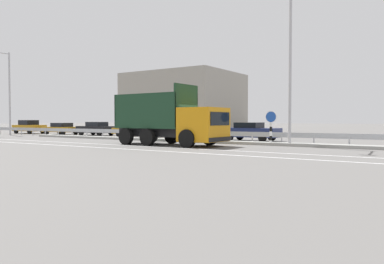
{
  "coord_description": "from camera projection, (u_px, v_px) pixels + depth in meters",
  "views": [
    {
      "loc": [
        12.42,
        -19.3,
        1.57
      ],
      "look_at": [
        -1.07,
        1.3,
        0.79
      ],
      "focal_mm": 35.0,
      "sensor_mm": 36.0,
      "label": 1
    }
  ],
  "objects": [
    {
      "name": "background_building_0",
      "position": [
        184.0,
        103.0,
        52.76
      ],
      "size": [
        14.11,
        11.95,
        8.05
      ],
      "primitive_type": "cube",
      "color": "gray",
      "rests_on": "ground_plane"
    },
    {
      "name": "parked_car_4",
      "position": [
        199.0,
        130.0,
        31.29
      ],
      "size": [
        4.33,
        2.07,
        1.52
      ],
      "rotation": [
        0.0,
        0.0,
        -1.5
      ],
      "color": "#A3A3A8",
      "rests_on": "ground_plane"
    },
    {
      "name": "street_lamp_0",
      "position": [
        8.0,
        89.0,
        38.59
      ],
      "size": [
        0.71,
        2.15,
        8.56
      ],
      "color": "#ADADB2",
      "rests_on": "ground_plane"
    },
    {
      "name": "dump_truck",
      "position": [
        181.0,
        125.0,
        23.04
      ],
      "size": [
        7.52,
        2.88,
        3.75
      ],
      "rotation": [
        0.0,
        0.0,
        -1.59
      ],
      "color": "orange",
      "rests_on": "ground_plane"
    },
    {
      "name": "street_lamp_1",
      "position": [
        289.0,
        61.0,
        22.45
      ],
      "size": [
        0.71,
        2.71,
        9.14
      ],
      "color": "#ADADB2",
      "rests_on": "ground_plane"
    },
    {
      "name": "parked_car_5",
      "position": [
        250.0,
        131.0,
        28.22
      ],
      "size": [
        4.42,
        1.99,
        1.39
      ],
      "rotation": [
        0.0,
        0.0,
        -1.61
      ],
      "color": "navy",
      "rests_on": "ground_plane"
    },
    {
      "name": "parked_car_2",
      "position": [
        96.0,
        129.0,
        38.18
      ],
      "size": [
        4.23,
        1.83,
        1.39
      ],
      "rotation": [
        0.0,
        0.0,
        1.58
      ],
      "color": "black",
      "rests_on": "ground_plane"
    },
    {
      "name": "lane_strip_1",
      "position": [
        125.0,
        149.0,
        20.25
      ],
      "size": [
        70.06,
        0.16,
        0.01
      ],
      "primitive_type": "cube",
      "color": "silver",
      "rests_on": "ground_plane"
    },
    {
      "name": "median_island",
      "position": [
        219.0,
        142.0,
        25.49
      ],
      "size": [
        38.53,
        1.1,
        0.18
      ],
      "primitive_type": "cube",
      "color": "gray",
      "rests_on": "ground_plane"
    },
    {
      "name": "parked_car_0",
      "position": [
        29.0,
        127.0,
        43.63
      ],
      "size": [
        4.04,
        2.06,
        1.57
      ],
      "rotation": [
        0.0,
        0.0,
        -1.52
      ],
      "color": "#B27A14",
      "rests_on": "ground_plane"
    },
    {
      "name": "parked_car_3",
      "position": [
        137.0,
        130.0,
        34.44
      ],
      "size": [
        4.85,
        1.85,
        1.34
      ],
      "rotation": [
        0.0,
        0.0,
        1.59
      ],
      "color": "#B27A14",
      "rests_on": "ground_plane"
    },
    {
      "name": "median_road_sign",
      "position": [
        271.0,
        127.0,
        23.42
      ],
      "size": [
        0.71,
        0.16,
        2.13
      ],
      "color": "white",
      "rests_on": "ground_plane"
    },
    {
      "name": "parked_car_1",
      "position": [
        61.0,
        129.0,
        40.38
      ],
      "size": [
        4.17,
        2.18,
        1.28
      ],
      "rotation": [
        0.0,
        0.0,
        1.64
      ],
      "color": "#B27A14",
      "rests_on": "ground_plane"
    },
    {
      "name": "median_guardrail",
      "position": [
        226.0,
        134.0,
        26.29
      ],
      "size": [
        70.06,
        0.09,
        0.78
      ],
      "color": "#9EA0A5",
      "rests_on": "ground_plane"
    },
    {
      "name": "ground_plane",
      "position": [
        195.0,
        146.0,
        22.99
      ],
      "size": [
        320.0,
        320.0,
        0.0
      ],
      "primitive_type": "plane",
      "color": "#605E5B"
    },
    {
      "name": "lane_strip_0",
      "position": [
        151.0,
        147.0,
        22.07
      ],
      "size": [
        70.06,
        0.16,
        0.01
      ],
      "primitive_type": "cube",
      "color": "silver",
      "rests_on": "ground_plane"
    }
  ]
}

